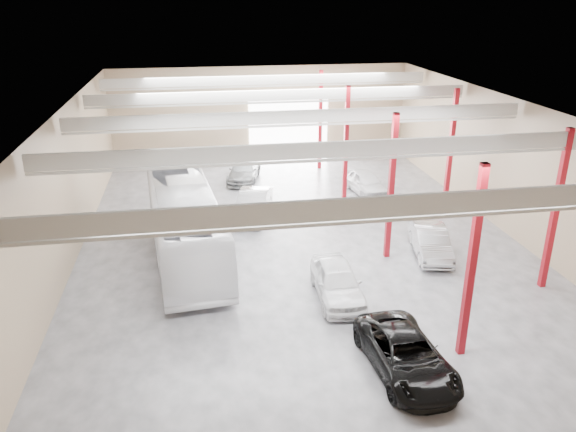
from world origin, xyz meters
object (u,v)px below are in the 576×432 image
object	(u,v)px
car_right_far	(366,183)
car_row_b	(253,204)
coach_bus	(184,220)
car_row_a	(337,282)
car_row_c	(244,171)
car_right_near	(431,242)
black_sedan	(406,355)

from	to	relation	value
car_right_far	car_row_b	bearing A→B (deg)	-165.10
coach_bus	car_row_b	distance (m)	5.74
car_row_a	coach_bus	bearing A→B (deg)	140.65
coach_bus	car_row_c	world-z (taller)	coach_bus
coach_bus	car_right_far	xyz separation A→B (m)	(11.28, 7.08, -1.01)
coach_bus	car_right_near	world-z (taller)	coach_bus
car_row_b	car_right_near	distance (m)	10.20
car_row_a	car_right_near	bearing A→B (deg)	32.84
car_right_near	car_row_c	bearing A→B (deg)	131.76
car_right_far	car_row_a	bearing A→B (deg)	-117.97
car_row_c	coach_bus	bearing A→B (deg)	-95.30
coach_bus	car_row_c	distance (m)	11.78
coach_bus	car_row_a	distance (m)	8.34
car_row_c	car_right_near	bearing A→B (deg)	-45.49
coach_bus	black_sedan	world-z (taller)	coach_bus
black_sedan	car_row_c	distance (m)	22.00
car_row_b	black_sedan	bearing A→B (deg)	-60.91
black_sedan	car_row_c	bearing A→B (deg)	95.20
coach_bus	car_row_c	size ratio (longest dim) A/B	2.69
car_right_far	car_row_c	bearing A→B (deg)	145.61
black_sedan	car_row_c	world-z (taller)	black_sedan
car_row_c	black_sedan	bearing A→B (deg)	-67.14
car_row_b	car_right_far	world-z (taller)	car_row_b
coach_bus	car_row_b	xyz separation A→B (m)	(3.78, 4.22, -0.96)
black_sedan	car_right_near	size ratio (longest dim) A/B	1.14
car_right_near	car_right_far	size ratio (longest dim) A/B	1.02
black_sedan	car_right_far	bearing A→B (deg)	73.68
black_sedan	coach_bus	bearing A→B (deg)	120.62
black_sedan	car_right_far	distance (m)	18.21
car_row_c	car_right_near	world-z (taller)	car_right_near
coach_bus	car_row_a	world-z (taller)	coach_bus
black_sedan	car_right_near	distance (m)	9.56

